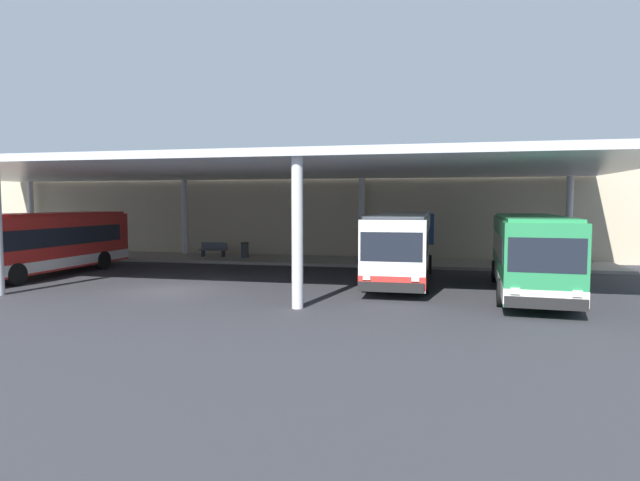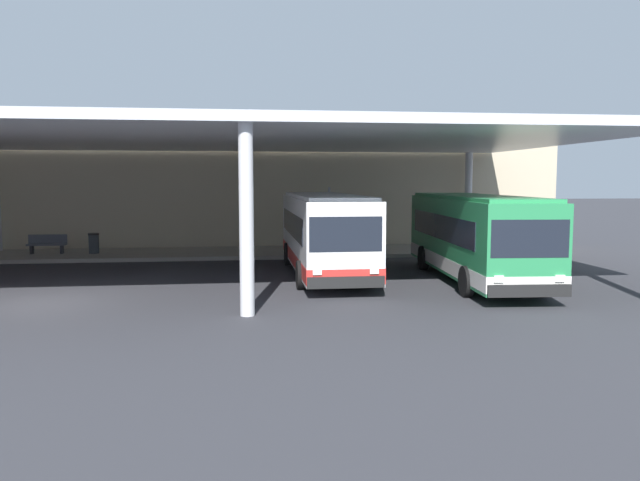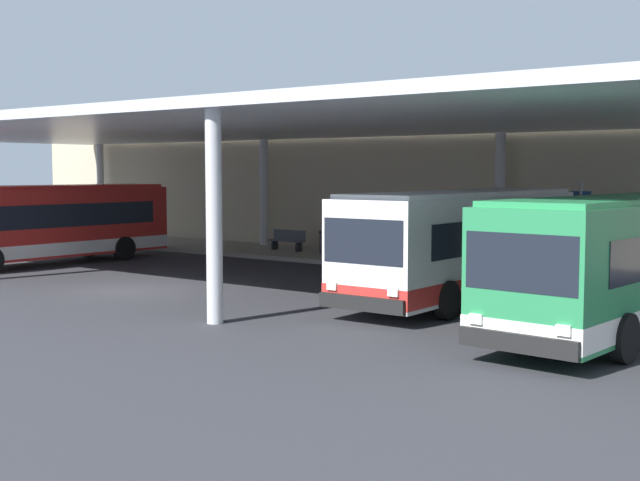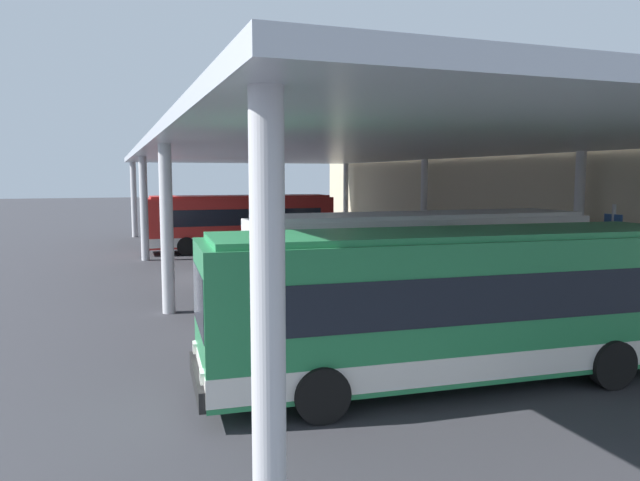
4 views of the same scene
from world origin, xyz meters
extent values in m
plane|color=#333338|center=(0.00, 0.00, 0.00)|extent=(200.00, 200.00, 0.00)
cube|color=gray|center=(0.00, 11.75, 0.09)|extent=(42.00, 4.50, 0.18)
cube|color=#C1B293|center=(0.00, 15.00, 3.31)|extent=(48.00, 1.60, 6.63)
cube|color=silver|center=(0.00, 5.50, 5.40)|extent=(40.00, 17.00, 0.30)
cylinder|color=silver|center=(6.17, -2.50, 2.62)|extent=(0.40, 0.40, 5.25)
cylinder|color=silver|center=(6.17, 13.50, 2.62)|extent=(0.40, 0.40, 5.25)
cylinder|color=silver|center=(18.50, 13.50, 2.62)|extent=(0.40, 0.40, 5.25)
cube|color=white|center=(9.27, 4.64, 1.70)|extent=(2.54, 10.41, 2.70)
cube|color=red|center=(9.27, 4.64, 0.70)|extent=(2.56, 10.43, 0.50)
cube|color=black|center=(9.27, 4.79, 2.00)|extent=(2.58, 8.54, 0.90)
cube|color=black|center=(9.24, -0.51, 2.05)|extent=(2.30, 0.13, 1.10)
cube|color=black|center=(9.24, -0.60, 0.55)|extent=(2.45, 0.17, 0.36)
cube|color=white|center=(9.27, 4.64, 3.11)|extent=(2.34, 9.99, 0.12)
cube|color=yellow|center=(9.24, -0.48, 2.87)|extent=(1.75, 0.13, 0.28)
cube|color=white|center=(8.34, -0.59, 0.90)|extent=(0.28, 0.08, 0.20)
cube|color=white|center=(10.14, -0.60, 0.90)|extent=(0.28, 0.08, 0.20)
cylinder|color=black|center=(8.03, 1.42, 0.50)|extent=(0.28, 1.00, 1.00)
cylinder|color=black|center=(10.48, 1.41, 0.50)|extent=(0.28, 1.00, 1.00)
cylinder|color=black|center=(8.05, 7.50, 0.50)|extent=(0.28, 1.00, 1.00)
cylinder|color=black|center=(10.50, 7.49, 0.50)|extent=(0.28, 1.00, 1.00)
cube|color=#28844C|center=(14.58, 2.50, 1.70)|extent=(3.19, 10.54, 2.70)
cube|color=white|center=(14.58, 2.50, 0.70)|extent=(3.21, 10.57, 0.50)
cube|color=black|center=(14.59, 2.65, 2.00)|extent=(3.11, 8.68, 0.90)
cube|color=black|center=(14.24, -2.64, 2.05)|extent=(2.30, 0.27, 1.10)
cube|color=black|center=(14.23, -2.73, 0.55)|extent=(2.46, 0.32, 0.36)
cube|color=#2A8B50|center=(14.58, 2.50, 3.11)|extent=(2.96, 10.12, 0.12)
cube|color=yellow|center=(14.24, -2.61, 2.87)|extent=(1.75, 0.24, 0.28)
cube|color=white|center=(13.34, -2.66, 0.90)|extent=(0.28, 0.10, 0.20)
cube|color=white|center=(15.13, -2.78, 0.90)|extent=(0.28, 0.10, 0.20)
cylinder|color=black|center=(13.15, -0.64, 0.50)|extent=(0.35, 1.02, 1.00)
cylinder|color=black|center=(15.59, -0.80, 0.50)|extent=(0.35, 1.02, 1.00)
cylinder|color=black|center=(13.55, 5.43, 0.50)|extent=(0.35, 1.02, 1.00)
cylinder|color=black|center=(16.00, 5.27, 0.50)|extent=(0.35, 1.02, 1.00)
cube|color=#4C515B|center=(-3.30, 11.75, 0.63)|extent=(1.80, 0.44, 0.08)
cube|color=#4C515B|center=(-3.30, 11.95, 0.88)|extent=(1.80, 0.06, 0.44)
cube|color=#2D2D33|center=(-4.00, 11.75, 0.41)|extent=(0.10, 0.36, 0.45)
cube|color=#2D2D33|center=(-2.60, 11.75, 0.41)|extent=(0.10, 0.36, 0.45)
cylinder|color=#33383D|center=(-1.09, 11.67, 0.63)|extent=(0.48, 0.48, 0.90)
cylinder|color=black|center=(-1.09, 11.67, 1.12)|extent=(0.52, 0.52, 0.08)
cylinder|color=#B2B2B7|center=(10.37, 10.95, 1.78)|extent=(0.12, 0.12, 3.20)
cube|color=#285199|center=(10.37, 10.93, 2.16)|extent=(0.70, 0.04, 1.80)
camera|label=1|loc=(10.89, -20.20, 3.68)|focal=29.75mm
camera|label=2|loc=(6.01, -19.42, 3.71)|focal=34.79mm
camera|label=3|loc=(20.71, -17.33, 3.76)|focal=47.44mm
camera|label=4|loc=(24.90, -4.16, 4.27)|focal=33.24mm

